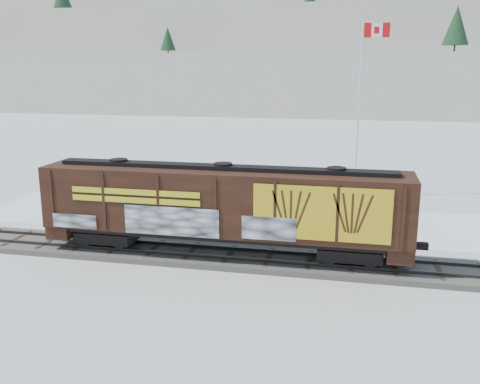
% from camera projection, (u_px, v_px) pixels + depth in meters
% --- Properties ---
extents(ground, '(500.00, 500.00, 0.00)m').
position_uv_depth(ground, '(269.00, 262.00, 26.47)').
color(ground, white).
rests_on(ground, ground).
extents(rail_track, '(50.00, 3.40, 0.43)m').
position_uv_depth(rail_track, '(269.00, 260.00, 26.44)').
color(rail_track, '#59544C').
rests_on(rail_track, ground).
extents(parking_strip, '(40.00, 8.00, 0.03)m').
position_uv_depth(parking_strip, '(288.00, 221.00, 33.61)').
color(parking_strip, white).
rests_on(parking_strip, ground).
extents(hillside, '(360.00, 110.00, 93.00)m').
position_uv_depth(hillside, '(346.00, 49.00, 156.18)').
color(hillside, white).
rests_on(hillside, ground).
extents(hopper_railcar, '(18.09, 3.06, 4.38)m').
position_uv_depth(hopper_railcar, '(223.00, 204.00, 26.29)').
color(hopper_railcar, black).
rests_on(hopper_railcar, rail_track).
extents(flagpole, '(2.30, 0.90, 12.63)m').
position_uv_depth(flagpole, '(359.00, 133.00, 38.84)').
color(flagpole, silver).
rests_on(flagpole, ground).
extents(car_silver, '(4.88, 2.67, 1.58)m').
position_uv_depth(car_silver, '(203.00, 204.00, 34.47)').
color(car_silver, silver).
rests_on(car_silver, parking_strip).
extents(car_white, '(4.50, 2.76, 1.40)m').
position_uv_depth(car_white, '(291.00, 214.00, 32.48)').
color(car_white, silver).
rests_on(car_white, parking_strip).
extents(car_dark, '(5.03, 2.63, 1.39)m').
position_uv_depth(car_dark, '(360.00, 210.00, 33.27)').
color(car_dark, black).
rests_on(car_dark, parking_strip).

